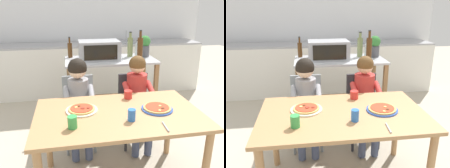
# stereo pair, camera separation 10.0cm
# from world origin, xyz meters

# --- Properties ---
(ground_plane) EXTENTS (11.27, 11.27, 0.00)m
(ground_plane) POSITION_xyz_m (0.00, 1.13, 0.00)
(ground_plane) COLOR #B7AD99
(back_wall_tiled) EXTENTS (4.49, 0.12, 2.70)m
(back_wall_tiled) POSITION_xyz_m (0.00, 2.88, 1.35)
(back_wall_tiled) COLOR silver
(back_wall_tiled) RESTS_ON ground
(kitchen_counter) EXTENTS (4.04, 0.60, 1.11)m
(kitchen_counter) POSITION_xyz_m (0.00, 2.47, 0.45)
(kitchen_counter) COLOR silver
(kitchen_counter) RESTS_ON ground
(kitchen_island_cart) EXTENTS (1.15, 0.59, 0.91)m
(kitchen_island_cart) POSITION_xyz_m (0.14, 1.17, 0.61)
(kitchen_island_cart) COLOR #B7BABF
(kitchen_island_cart) RESTS_ON ground
(toaster_oven) EXTENTS (0.50, 0.34, 0.24)m
(toaster_oven) POSITION_xyz_m (0.00, 1.18, 1.03)
(toaster_oven) COLOR #999BA0
(toaster_oven) RESTS_ON kitchen_island_cart
(bottle_squat_spirits) EXTENTS (0.06, 0.06, 0.27)m
(bottle_squat_spirits) POSITION_xyz_m (-0.36, 1.37, 1.01)
(bottle_squat_spirits) COLOR #4C2D14
(bottle_squat_spirits) RESTS_ON kitchen_island_cart
(bottle_tall_green_wine) EXTENTS (0.07, 0.07, 0.24)m
(bottle_tall_green_wine) POSITION_xyz_m (0.49, 1.13, 1.01)
(bottle_tall_green_wine) COLOR #ADB7B2
(bottle_tall_green_wine) RESTS_ON kitchen_island_cart
(bottle_slim_sauce) EXTENTS (0.07, 0.07, 0.33)m
(bottle_slim_sauce) POSITION_xyz_m (0.43, 1.28, 1.04)
(bottle_slim_sauce) COLOR olive
(bottle_slim_sauce) RESTS_ON kitchen_island_cart
(bottle_clear_vinegar) EXTENTS (0.07, 0.07, 0.38)m
(bottle_clear_vinegar) POSITION_xyz_m (0.46, 0.93, 1.07)
(bottle_clear_vinegar) COLOR #4C2D14
(bottle_clear_vinegar) RESTS_ON kitchen_island_cart
(potted_herb_plant) EXTENTS (0.15, 0.15, 0.28)m
(potted_herb_plant) POSITION_xyz_m (0.62, 1.24, 1.06)
(potted_herb_plant) COLOR #4C4C51
(potted_herb_plant) RESTS_ON kitchen_island_cart
(dining_table) EXTENTS (1.38, 0.84, 0.72)m
(dining_table) POSITION_xyz_m (0.00, 0.00, 0.63)
(dining_table) COLOR #AD7F51
(dining_table) RESTS_ON ground
(dining_chair_left) EXTENTS (0.36, 0.36, 0.81)m
(dining_chair_left) POSITION_xyz_m (-0.30, 0.71, 0.48)
(dining_chair_left) COLOR gray
(dining_chair_left) RESTS_ON ground
(dining_chair_right) EXTENTS (0.36, 0.36, 0.81)m
(dining_chair_right) POSITION_xyz_m (0.34, 0.67, 0.48)
(dining_chair_right) COLOR #333338
(dining_chair_right) RESTS_ON ground
(child_in_grey_shirt) EXTENTS (0.32, 0.42, 1.03)m
(child_in_grey_shirt) POSITION_xyz_m (-0.30, 0.59, 0.68)
(child_in_grey_shirt) COLOR #424C6B
(child_in_grey_shirt) RESTS_ON ground
(child_in_red_shirt) EXTENTS (0.32, 0.42, 1.04)m
(child_in_red_shirt) POSITION_xyz_m (0.34, 0.55, 0.66)
(child_in_red_shirt) COLOR #424C6B
(child_in_red_shirt) RESTS_ON ground
(pizza_plate_cream) EXTENTS (0.27, 0.27, 0.03)m
(pizza_plate_cream) POSITION_xyz_m (-0.30, 0.09, 0.73)
(pizza_plate_cream) COLOR beige
(pizza_plate_cream) RESTS_ON dining_table
(pizza_plate_blue_rimmed) EXTENTS (0.27, 0.27, 0.03)m
(pizza_plate_blue_rimmed) POSITION_xyz_m (0.34, -0.01, 0.73)
(pizza_plate_blue_rimmed) COLOR #3356B7
(pizza_plate_blue_rimmed) RESTS_ON dining_table
(drinking_cup_blue) EXTENTS (0.06, 0.06, 0.09)m
(drinking_cup_blue) POSITION_xyz_m (0.07, -0.16, 0.77)
(drinking_cup_blue) COLOR blue
(drinking_cup_blue) RESTS_ON dining_table
(drinking_cup_green) EXTENTS (0.07, 0.07, 0.09)m
(drinking_cup_green) POSITION_xyz_m (-0.38, -0.19, 0.77)
(drinking_cup_green) COLOR green
(drinking_cup_green) RESTS_ON dining_table
(drinking_cup_red) EXTENTS (0.08, 0.08, 0.08)m
(drinking_cup_red) POSITION_xyz_m (0.15, 0.29, 0.76)
(drinking_cup_red) COLOR red
(drinking_cup_red) RESTS_ON dining_table
(serving_spoon) EXTENTS (0.02, 0.14, 0.01)m
(serving_spoon) POSITION_xyz_m (0.29, -0.31, 0.73)
(serving_spoon) COLOR #B7BABF
(serving_spoon) RESTS_ON dining_table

